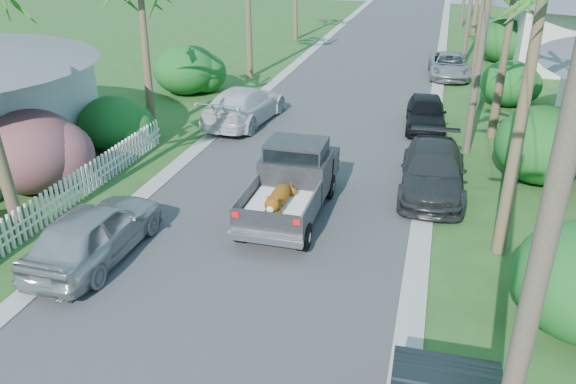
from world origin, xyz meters
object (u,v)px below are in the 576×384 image
(parked_car_rm, at_px, (433,171))
(parked_car_rd, at_px, (449,66))
(parked_car_rf, at_px, (426,113))
(parked_car_lf, at_px, (244,105))
(utility_pole_a, at_px, (545,242))
(parked_car_ln, at_px, (95,232))
(pickup_truck, at_px, (294,178))
(utility_pole_b, at_px, (484,27))

(parked_car_rm, distance_m, parked_car_rd, 15.79)
(parked_car_rf, relative_size, parked_car_lf, 0.75)
(utility_pole_a, bearing_deg, parked_car_ln, 152.42)
(parked_car_rm, xyz_separation_m, parked_car_ln, (-8.05, -6.36, 0.04))
(parked_car_rd, relative_size, utility_pole_a, 0.52)
(parked_car_rm, height_order, parked_car_ln, parked_car_ln)
(pickup_truck, distance_m, parked_car_ln, 5.74)
(parked_car_rm, bearing_deg, utility_pole_a, -85.30)
(parked_car_rd, xyz_separation_m, parked_car_lf, (-8.38, -10.75, 0.12))
(parked_car_ln, bearing_deg, parked_car_rd, -110.20)
(parked_car_lf, bearing_deg, pickup_truck, 124.37)
(parked_car_rm, xyz_separation_m, parked_car_lf, (-8.05, 5.04, 0.07))
(parked_car_rf, xyz_separation_m, utility_pole_a, (1.66, -17.48, 3.92))
(parked_car_rm, relative_size, parked_car_lf, 0.92)
(parked_car_rm, height_order, parked_car_rd, parked_car_rm)
(parked_car_rd, distance_m, utility_pole_b, 12.62)
(utility_pole_a, bearing_deg, pickup_truck, 120.00)
(parked_car_rf, distance_m, utility_pole_a, 17.99)
(utility_pole_a, relative_size, utility_pole_b, 1.00)
(parked_car_lf, relative_size, utility_pole_b, 0.59)
(parked_car_rd, relative_size, utility_pole_b, 0.52)
(parked_car_lf, bearing_deg, parked_car_rm, 153.20)
(pickup_truck, height_order, utility_pole_a, utility_pole_a)
(parked_car_rf, distance_m, parked_car_rd, 9.51)
(pickup_truck, xyz_separation_m, utility_pole_b, (5.08, 6.20, 3.59))
(pickup_truck, distance_m, parked_car_rm, 4.59)
(pickup_truck, distance_m, parked_car_lf, 8.48)
(parked_car_ln, distance_m, utility_pole_a, 11.07)
(pickup_truck, distance_m, utility_pole_a, 10.77)
(parked_car_rm, xyz_separation_m, parked_car_rd, (0.34, 15.79, -0.06))
(parked_car_rf, bearing_deg, utility_pole_a, -87.93)
(parked_car_rf, height_order, parked_car_lf, parked_car_lf)
(parked_car_rd, bearing_deg, utility_pole_a, -92.07)
(parked_car_ln, bearing_deg, parked_car_rm, -141.14)
(parked_car_rf, bearing_deg, parked_car_rd, 81.55)
(parked_car_rf, xyz_separation_m, utility_pole_b, (1.66, -2.48, 3.92))
(parked_car_lf, bearing_deg, parked_car_rd, -122.68)
(pickup_truck, height_order, parked_car_rf, pickup_truck)
(parked_car_rf, xyz_separation_m, parked_car_lf, (-7.54, -1.27, 0.10))
(parked_car_lf, distance_m, utility_pole_b, 10.04)
(parked_car_lf, bearing_deg, utility_pole_a, 124.86)
(utility_pole_a, bearing_deg, parked_car_rd, 91.73)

